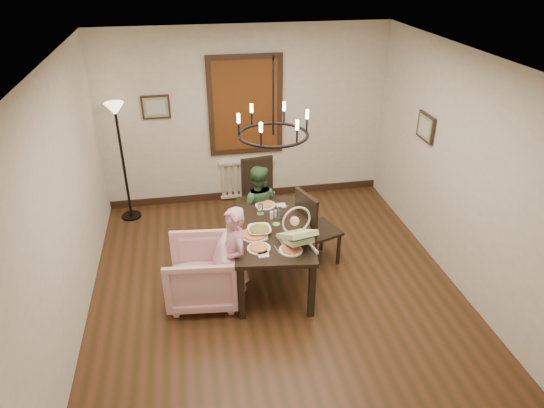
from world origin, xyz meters
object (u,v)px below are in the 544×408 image
object	(u,v)px
floor_lamp	(123,164)
chair_far	(262,197)
drinking_glass	(279,214)
baby_bouncer	(297,233)
elderly_woman	(235,267)
dining_table	(273,233)
armchair	(202,272)
chair_right	(319,226)
seated_man	(257,214)

from	to	relation	value
floor_lamp	chair_far	bearing A→B (deg)	-20.57
drinking_glass	baby_bouncer	bearing A→B (deg)	-82.55
elderly_woman	floor_lamp	distance (m)	2.77
dining_table	drinking_glass	xyz separation A→B (m)	(0.11, 0.17, 0.15)
chair_far	armchair	xyz separation A→B (m)	(-0.96, -1.47, -0.17)
chair_right	seated_man	world-z (taller)	chair_right
armchair	floor_lamp	distance (m)	2.48
dining_table	drinking_glass	world-z (taller)	drinking_glass
dining_table	baby_bouncer	distance (m)	0.55
armchair	floor_lamp	bearing A→B (deg)	-149.45
elderly_woman	chair_right	bearing A→B (deg)	103.33
dining_table	armchair	size ratio (longest dim) A/B	2.06
armchair	elderly_woman	distance (m)	0.44
elderly_woman	armchair	bearing A→B (deg)	-130.78
seated_man	floor_lamp	distance (m)	2.21
dining_table	floor_lamp	xyz separation A→B (m)	(-1.91, 1.95, 0.23)
drinking_glass	floor_lamp	world-z (taller)	floor_lamp
elderly_woman	drinking_glass	world-z (taller)	elderly_woman
drinking_glass	floor_lamp	distance (m)	2.69
elderly_woman	dining_table	bearing A→B (deg)	112.36
chair_right	armchair	distance (m)	1.66
chair_right	elderly_woman	world-z (taller)	chair_right
chair_right	baby_bouncer	world-z (taller)	baby_bouncer
drinking_glass	dining_table	bearing A→B (deg)	-121.93
armchair	baby_bouncer	world-z (taller)	baby_bouncer
chair_right	floor_lamp	size ratio (longest dim) A/B	0.60
chair_far	armchair	bearing A→B (deg)	-131.70
seated_man	chair_right	bearing A→B (deg)	153.91
chair_far	floor_lamp	distance (m)	2.13
seated_man	drinking_glass	distance (m)	0.72
elderly_woman	baby_bouncer	distance (m)	0.82
chair_far	armchair	distance (m)	1.76
dining_table	floor_lamp	world-z (taller)	floor_lamp
armchair	floor_lamp	size ratio (longest dim) A/B	0.46
elderly_woman	floor_lamp	world-z (taller)	floor_lamp
drinking_glass	floor_lamp	size ratio (longest dim) A/B	0.07
dining_table	floor_lamp	distance (m)	2.74
dining_table	seated_man	size ratio (longest dim) A/B	1.70
baby_bouncer	drinking_glass	bearing A→B (deg)	85.27
chair_right	elderly_woman	size ratio (longest dim) A/B	1.01
seated_man	floor_lamp	xyz separation A→B (m)	(-1.84, 1.16, 0.39)
armchair	baby_bouncer	size ratio (longest dim) A/B	1.66
chair_right	elderly_woman	bearing A→B (deg)	100.24
elderly_woman	floor_lamp	xyz separation A→B (m)	(-1.38, 2.38, 0.37)
seated_man	floor_lamp	size ratio (longest dim) A/B	0.56
baby_bouncer	drinking_glass	distance (m)	0.64
seated_man	armchair	bearing A→B (deg)	61.64
dining_table	seated_man	world-z (taller)	seated_man
drinking_glass	chair_far	bearing A→B (deg)	92.76
chair_far	chair_right	distance (m)	1.13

